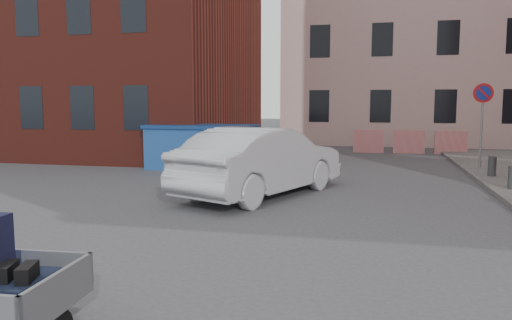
# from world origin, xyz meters

# --- Properties ---
(ground) EXTENTS (120.00, 120.00, 0.00)m
(ground) POSITION_xyz_m (0.00, 0.00, 0.00)
(ground) COLOR #38383A
(ground) RESTS_ON ground
(building_pink) EXTENTS (16.00, 8.00, 14.00)m
(building_pink) POSITION_xyz_m (6.00, 22.00, 7.00)
(building_pink) COLOR #D1A8A1
(building_pink) RESTS_ON ground
(far_building) EXTENTS (6.00, 6.00, 8.00)m
(far_building) POSITION_xyz_m (-20.00, 22.00, 4.00)
(far_building) COLOR maroon
(far_building) RESTS_ON ground
(no_parking_sign) EXTENTS (0.60, 0.09, 2.65)m
(no_parking_sign) POSITION_xyz_m (6.00, 9.48, 2.01)
(no_parking_sign) COLOR gray
(no_parking_sign) RESTS_ON sidewalk
(barriers) EXTENTS (4.70, 0.18, 1.00)m
(barriers) POSITION_xyz_m (4.20, 15.00, 0.50)
(barriers) COLOR red
(barriers) RESTS_ON ground
(dumpster) EXTENTS (3.59, 2.02, 1.46)m
(dumpster) POSITION_xyz_m (-2.77, 8.20, 0.73)
(dumpster) COLOR #1F4993
(dumpster) RESTS_ON ground
(silver_car) EXTENTS (3.41, 5.17, 1.61)m
(silver_car) POSITION_xyz_m (0.20, 4.05, 0.80)
(silver_car) COLOR #AEB0B6
(silver_car) RESTS_ON ground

